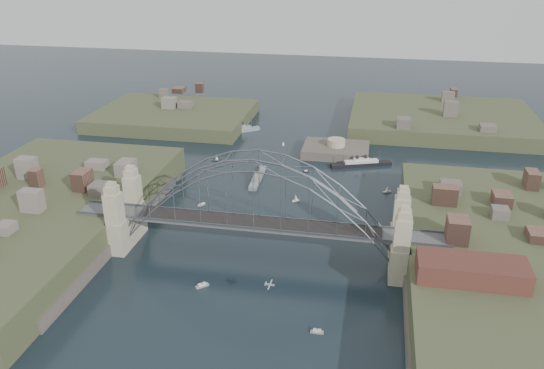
{
  "coord_description": "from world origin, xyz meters",
  "views": [
    {
      "loc": [
        24.16,
        -106.24,
        65.23
      ],
      "look_at": [
        0.0,
        18.0,
        10.0
      ],
      "focal_mm": 36.25,
      "sensor_mm": 36.0,
      "label": 1
    }
  ],
  "objects": [
    {
      "name": "ground",
      "position": [
        0.0,
        0.0,
        0.0
      ],
      "size": [
        500.0,
        500.0,
        0.0
      ],
      "primitive_type": "plane",
      "color": "black",
      "rests_on": "ground"
    },
    {
      "name": "wharf_shed",
      "position": [
        44.0,
        -14.0,
        10.0
      ],
      "size": [
        20.0,
        8.0,
        4.0
      ],
      "primitive_type": "cube",
      "color": "#592D26",
      "rests_on": "shore_east"
    },
    {
      "name": "small_boat_c",
      "position": [
        -8.52,
        -14.56,
        0.28
      ],
      "size": [
        2.74,
        2.64,
        1.43
      ],
      "color": "silver",
      "rests_on": "ground"
    },
    {
      "name": "small_boat_d",
      "position": [
        29.21,
        41.17,
        0.85
      ],
      "size": [
        2.57,
        1.94,
        2.38
      ],
      "color": "silver",
      "rests_on": "ground"
    },
    {
      "name": "headland_ne",
      "position": [
        50.0,
        110.0,
        0.75
      ],
      "size": [
        70.0,
        55.0,
        9.5
      ],
      "primitive_type": "cube",
      "color": "#40472A",
      "rests_on": "ground"
    },
    {
      "name": "small_boat_b",
      "position": [
        4.33,
        30.25,
        0.95
      ],
      "size": [
        2.06,
        1.38,
        2.38
      ],
      "color": "silver",
      "rests_on": "ground"
    },
    {
      "name": "small_boat_a",
      "position": [
        -20.62,
        22.9,
        0.15
      ],
      "size": [
        1.64,
        2.47,
        0.45
      ],
      "color": "silver",
      "rests_on": "ground"
    },
    {
      "name": "naval_cruiser_near",
      "position": [
        -9.35,
        43.34,
        0.8
      ],
      "size": [
        2.8,
        17.32,
        5.18
      ],
      "color": "#93989A",
      "rests_on": "ground"
    },
    {
      "name": "fort_island",
      "position": [
        12.0,
        70.0,
        -0.34
      ],
      "size": [
        22.0,
        16.0,
        9.4
      ],
      "color": "#514840",
      "rests_on": "ground"
    },
    {
      "name": "finger_pier",
      "position": [
        39.0,
        -28.0,
        0.7
      ],
      "size": [
        4.0,
        22.0,
        1.4
      ],
      "primitive_type": "cube",
      "color": "#545457",
      "rests_on": "ground"
    },
    {
      "name": "small_boat_g",
      "position": [
        16.74,
        -24.82,
        0.28
      ],
      "size": [
        2.4,
        0.8,
        1.43
      ],
      "color": "silver",
      "rests_on": "ground"
    },
    {
      "name": "bridge",
      "position": [
        0.0,
        0.0,
        12.32
      ],
      "size": [
        84.0,
        13.8,
        24.6
      ],
      "color": "#545457",
      "rests_on": "ground"
    },
    {
      "name": "aeroplane",
      "position": [
        7.02,
        -21.06,
        6.82
      ],
      "size": [
        1.79,
        3.38,
        0.49
      ],
      "color": "#BABCC3"
    },
    {
      "name": "shore_west",
      "position": [
        -57.32,
        0.0,
        1.97
      ],
      "size": [
        50.5,
        90.0,
        12.0
      ],
      "color": "#40472A",
      "rests_on": "ground"
    },
    {
      "name": "ocean_liner",
      "position": [
        20.93,
        60.74,
        0.76
      ],
      "size": [
        19.64,
        9.54,
        4.9
      ],
      "color": "black",
      "rests_on": "ground"
    },
    {
      "name": "shore_east",
      "position": [
        57.32,
        0.0,
        1.97
      ],
      "size": [
        50.5,
        90.0,
        12.0
      ],
      "color": "#40472A",
      "rests_on": "ground"
    },
    {
      "name": "headland_nw",
      "position": [
        -55.0,
        95.0,
        0.5
      ],
      "size": [
        60.0,
        45.0,
        9.0
      ],
      "primitive_type": "cube",
      "color": "#40472A",
      "rests_on": "ground"
    },
    {
      "name": "naval_cruiser_far",
      "position": [
        -25.7,
        87.23,
        0.81
      ],
      "size": [
        13.64,
        11.05,
        5.23
      ],
      "color": "#93989A",
      "rests_on": "ground"
    },
    {
      "name": "small_boat_h",
      "position": [
        -7.2,
        75.94,
        0.29
      ],
      "size": [
        1.13,
        2.09,
        1.43
      ],
      "color": "silver",
      "rests_on": "ground"
    },
    {
      "name": "small_boat_f",
      "position": [
        4.25,
        51.94,
        0.3
      ],
      "size": [
        1.72,
        1.12,
        1.43
      ],
      "color": "silver",
      "rests_on": "ground"
    },
    {
      "name": "small_boat_e",
      "position": [
        -26.17,
        56.41,
        0.75
      ],
      "size": [
        3.18,
        1.57,
        2.38
      ],
      "color": "silver",
      "rests_on": "ground"
    }
  ]
}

